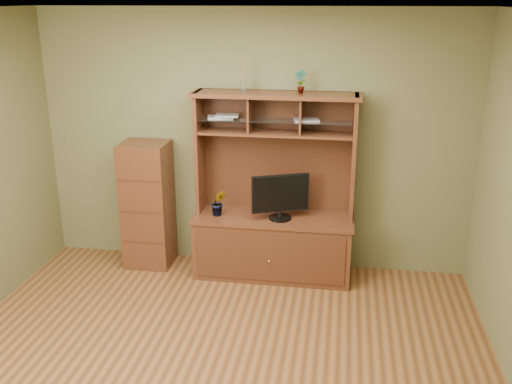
# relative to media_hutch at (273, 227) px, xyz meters

# --- Properties ---
(room) EXTENTS (4.54, 4.04, 2.74)m
(room) POSITION_rel_media_hutch_xyz_m (-0.26, -1.73, 0.83)
(room) COLOR #5A3419
(room) RESTS_ON ground
(media_hutch) EXTENTS (1.66, 0.61, 1.90)m
(media_hutch) POSITION_rel_media_hutch_xyz_m (0.00, 0.00, 0.00)
(media_hutch) COLOR #4D2916
(media_hutch) RESTS_ON room
(monitor) EXTENTS (0.56, 0.27, 0.46)m
(monitor) POSITION_rel_media_hutch_xyz_m (0.08, -0.08, 0.37)
(monitor) COLOR black
(monitor) RESTS_ON media_hutch
(orchid_plant) EXTENTS (0.18, 0.16, 0.28)m
(orchid_plant) POSITION_rel_media_hutch_xyz_m (-0.56, -0.08, 0.27)
(orchid_plant) COLOR #2F551D
(orchid_plant) RESTS_ON media_hutch
(top_plant) EXTENTS (0.14, 0.11, 0.22)m
(top_plant) POSITION_rel_media_hutch_xyz_m (0.24, 0.08, 1.49)
(top_plant) COLOR #2B6222
(top_plant) RESTS_ON media_hutch
(reed_diffuser) EXTENTS (0.06, 0.06, 0.31)m
(reed_diffuser) POSITION_rel_media_hutch_xyz_m (-0.32, 0.08, 1.50)
(reed_diffuser) COLOR silver
(reed_diffuser) RESTS_ON media_hutch
(magazines) EXTENTS (1.14, 0.24, 0.04)m
(magazines) POSITION_rel_media_hutch_xyz_m (-0.26, 0.08, 1.13)
(magazines) COLOR #A1A0A5
(magazines) RESTS_ON media_hutch
(side_cabinet) EXTENTS (0.48, 0.44, 1.36)m
(side_cabinet) POSITION_rel_media_hutch_xyz_m (-1.36, 0.03, 0.16)
(side_cabinet) COLOR #4D2916
(side_cabinet) RESTS_ON room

